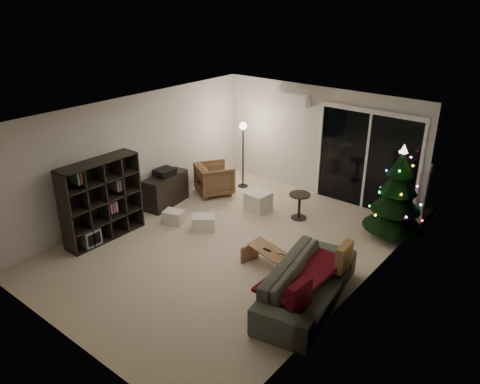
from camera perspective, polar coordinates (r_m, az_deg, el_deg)
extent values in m
plane|color=beige|center=(8.81, -1.74, -6.72)|extent=(6.50, 6.50, 0.00)
plane|color=white|center=(7.84, -1.97, 9.24)|extent=(6.50, 6.50, 0.00)
cube|color=silver|center=(10.76, 9.55, 6.03)|extent=(5.00, 0.02, 2.50)
cube|color=silver|center=(6.42, -21.28, -8.07)|extent=(5.00, 0.02, 2.50)
cube|color=silver|center=(9.96, -12.87, 4.29)|extent=(0.02, 6.50, 2.50)
cube|color=silver|center=(7.02, 13.87, -4.21)|extent=(0.02, 6.50, 2.50)
cube|color=black|center=(10.31, 15.19, 3.55)|extent=(2.20, 0.02, 2.10)
cube|color=white|center=(10.78, 6.27, 11.20)|extent=(0.90, 0.22, 0.28)
cube|color=#3F3833|center=(11.16, 15.72, -1.06)|extent=(2.60, 1.00, 0.10)
cube|color=white|center=(11.30, 16.86, 2.14)|extent=(2.20, 0.06, 1.00)
cube|color=black|center=(10.45, -9.02, 0.25)|extent=(0.59, 1.17, 0.70)
cube|color=black|center=(10.29, -9.17, 2.41)|extent=(0.35, 0.42, 0.15)
imported|color=brown|center=(10.90, -3.13, 1.60)|extent=(1.07, 1.08, 0.72)
cube|color=beige|center=(10.11, 2.24, -1.17)|extent=(0.49, 0.49, 0.41)
cube|color=silver|center=(9.67, -8.07, -3.05)|extent=(0.47, 0.41, 0.28)
cube|color=silver|center=(9.35, -4.46, -3.79)|extent=(0.55, 0.54, 0.31)
cylinder|color=black|center=(9.81, 7.23, -1.72)|extent=(0.49, 0.49, 0.55)
cylinder|color=black|center=(11.14, 0.37, 4.36)|extent=(0.25, 0.25, 1.54)
imported|color=#373A34|center=(7.29, 8.20, -11.06)|extent=(1.27, 2.38, 0.66)
cube|color=#4E0613|center=(7.25, 7.59, -9.84)|extent=(0.70, 1.63, 0.05)
cube|color=#9F6F46|center=(7.54, 12.55, -7.73)|extent=(0.17, 0.44, 0.43)
cube|color=#4E0613|center=(6.57, 7.23, -12.48)|extent=(0.16, 0.44, 0.43)
cube|color=black|center=(8.04, 3.31, -7.02)|extent=(0.14, 0.04, 0.02)
cube|color=slate|center=(7.95, 4.99, -7.44)|extent=(0.13, 0.08, 0.02)
cone|color=black|center=(9.25, 18.65, -0.02)|extent=(1.37, 1.37, 1.87)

